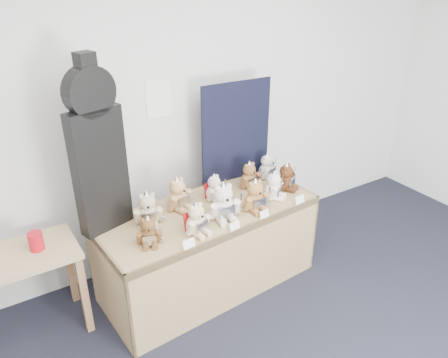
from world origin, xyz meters
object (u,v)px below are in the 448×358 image
teddy_back_centre_left (178,195)px  teddy_back_right (250,176)px  teddy_front_far_left (149,232)px  teddy_back_left (148,210)px  teddy_front_left (197,220)px  teddy_front_far_right (274,187)px  teddy_front_centre (224,203)px  display_table (213,231)px  teddy_back_end (267,167)px  teddy_back_centre_right (215,189)px  guitar_case (97,149)px  red_cup (36,241)px  side_table (16,271)px  teddy_front_right (255,197)px  teddy_front_end (287,178)px

teddy_back_centre_left → teddy_back_right: size_ratio=1.14×
teddy_front_far_left → teddy_back_left: bearing=87.3°
teddy_front_left → teddy_back_left: size_ratio=0.93×
teddy_front_far_right → teddy_front_left: bearing=155.5°
teddy_front_far_left → teddy_front_centre: teddy_front_centre is taller
display_table → teddy_front_centre: bearing=-76.7°
teddy_front_far_left → teddy_back_end: bearing=36.2°
teddy_back_end → teddy_back_right: bearing=169.4°
display_table → teddy_front_far_right: 0.60m
teddy_front_centre → teddy_back_centre_right: size_ratio=1.35×
display_table → teddy_back_centre_right: size_ratio=7.31×
guitar_case → red_cup: size_ratio=9.52×
teddy_front_left → teddy_back_left: 0.38m
teddy_front_far_right → guitar_case: bearing=133.7°
teddy_front_far_right → side_table: bearing=137.4°
teddy_back_right → teddy_back_centre_left: bearing=173.2°
display_table → teddy_back_end: teddy_back_end is taller
side_table → teddy_back_centre_right: bearing=-3.8°
teddy_front_right → teddy_front_far_right: (0.24, 0.08, -0.01)m
teddy_front_far_left → teddy_back_end: size_ratio=0.92×
teddy_front_left → teddy_back_right: teddy_front_left is taller
teddy_front_far_right → teddy_back_end: teddy_front_far_right is taller
teddy_front_far_right → teddy_back_right: (-0.06, 0.25, -0.00)m
teddy_back_left → teddy_back_centre_right: teddy_back_left is taller
side_table → teddy_front_left: teddy_front_left is taller
teddy_front_left → side_table: bearing=146.3°
teddy_front_far_left → teddy_front_right: size_ratio=0.83×
display_table → teddy_back_end: size_ratio=6.90×
teddy_front_centre → teddy_back_end: bearing=38.2°
teddy_front_left → teddy_back_left: (-0.24, 0.29, 0.01)m
teddy_front_far_right → teddy_back_centre_left: bearing=127.7°
guitar_case → teddy_front_far_right: 1.41m
display_table → teddy_back_centre_left: (-0.19, 0.21, 0.27)m
teddy_front_far_left → teddy_front_far_right: size_ratio=0.92×
guitar_case → teddy_front_far_left: size_ratio=5.26×
display_table → teddy_front_end: (0.73, 0.02, 0.26)m
teddy_back_centre_left → teddy_back_end: bearing=-15.3°
teddy_front_far_right → teddy_back_left: bearing=137.1°
red_cup → teddy_front_centre: 1.31m
red_cup → teddy_front_far_left: teddy_front_far_left is taller
teddy_front_end → teddy_back_centre_right: 0.62m
teddy_front_right → teddy_back_centre_right: 0.35m
teddy_front_end → teddy_back_left: size_ratio=0.90×
teddy_back_right → teddy_front_left: bearing=-159.2°
red_cup → teddy_front_right: teddy_front_right is taller
guitar_case → teddy_front_right: bearing=-35.8°
teddy_front_left → teddy_front_centre: teddy_front_centre is taller
teddy_front_right → side_table: bearing=167.7°
teddy_front_far_right → teddy_front_end: teddy_front_end is taller
red_cup → teddy_back_right: size_ratio=0.51×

